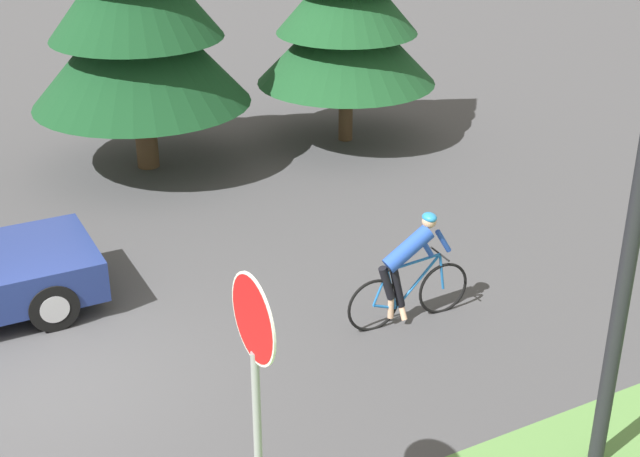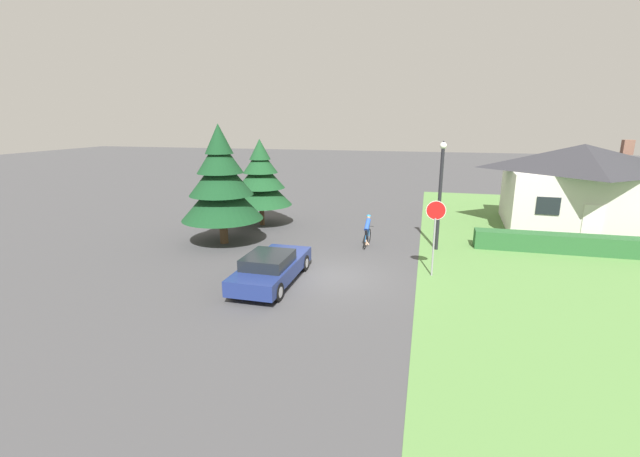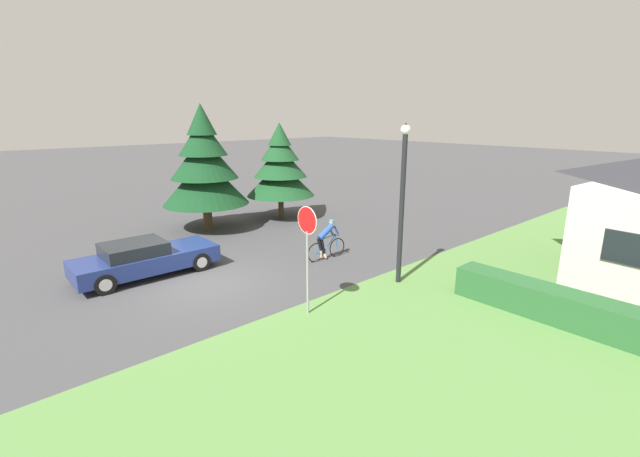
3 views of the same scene
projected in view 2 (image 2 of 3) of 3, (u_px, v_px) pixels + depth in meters
The scene contains 10 objects.
ground_plane at pixel (331, 277), 16.96m from camera, with size 140.00×140.00×0.00m, color #424244.
grass_verge_right at pixel (613, 267), 18.06m from camera, with size 16.00×36.00×0.01m, color #568442.
cottage_house at pixel (579, 186), 23.90m from camera, with size 8.38×7.56×4.99m.
hedge_row at pixel (589, 245), 19.75m from camera, with size 10.06×0.90×0.87m, color #285B2D.
sedan_left_lane at pixel (271, 268), 16.20m from camera, with size 1.89×4.68×1.24m.
cyclist at pixel (367, 231), 20.98m from camera, with size 0.44×1.82×1.54m.
stop_sign at pixel (435, 223), 16.57m from camera, with size 0.76×0.07×3.05m.
street_lamp at pixel (440, 189), 19.84m from camera, with size 0.31×0.31×5.14m.
conifer_tall_near at pixel (221, 183), 20.89m from camera, with size 4.00×4.00×5.89m.
conifer_tall_far at pixel (261, 180), 24.70m from camera, with size 3.57×3.57×5.01m.
Camera 2 is at (3.46, -15.58, 6.08)m, focal length 24.00 mm.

